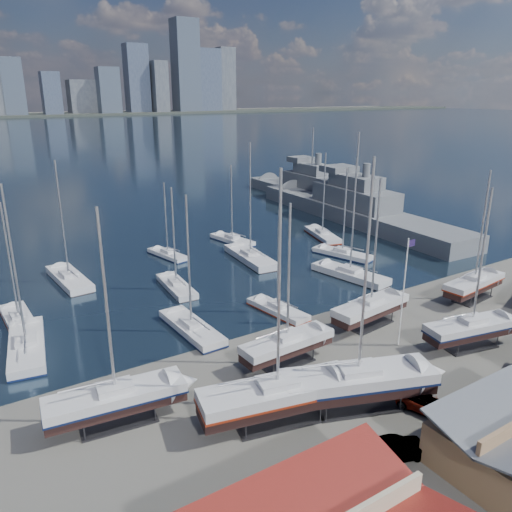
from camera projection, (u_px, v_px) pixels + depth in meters
ground at (359, 360)px, 46.68m from camera, size 1400.00×1400.00×0.00m
sailboat_cradle_0 at (116, 399)px, 37.17m from camera, size 10.66×4.07×16.74m
sailboat_cradle_1 at (277, 395)px, 37.42m from camera, size 12.50×5.86×19.23m
sailboat_cradle_2 at (287, 344)px, 45.48m from camera, size 9.31×2.98×15.11m
sailboat_cradle_3 at (358, 381)px, 39.12m from camera, size 12.83×7.54×19.74m
sailboat_cradle_4 at (371, 307)px, 53.10m from camera, size 9.95×3.76×15.86m
sailboat_cradle_5 at (471, 328)px, 48.49m from camera, size 10.14×4.64×15.84m
sailboat_cradle_6 at (474, 283)px, 59.81m from camera, size 9.89×3.72×15.64m
sailboat_moored_0 at (27, 348)px, 48.22m from camera, size 4.93×11.79×17.09m
sailboat_moored_1 at (19, 322)px, 53.75m from camera, size 2.98×9.50×14.07m
sailboat_moored_2 at (69, 280)px, 65.72m from camera, size 3.89×11.29×16.75m
sailboat_moored_3 at (192, 329)px, 52.06m from camera, size 3.23×10.29×15.23m
sailboat_moored_4 at (176, 287)px, 63.35m from camera, size 3.24×9.26×13.72m
sailboat_moored_5 at (168, 255)px, 75.91m from camera, size 3.88×8.30×11.97m
sailboat_moored_6 at (278, 310)px, 56.65m from camera, size 3.47×8.60×12.50m
sailboat_moored_7 at (250, 259)px, 74.28m from camera, size 4.51×12.29×18.15m
sailboat_moored_8 at (232, 241)px, 83.36m from camera, size 4.12×9.34×13.50m
sailboat_moored_9 at (350, 275)px, 67.39m from camera, size 5.12×11.50×16.79m
sailboat_moored_10 at (342, 255)px, 76.08m from camera, size 5.32×9.80×14.12m
sailboat_moored_11 at (322, 236)px, 86.20m from camera, size 5.55×10.51×15.14m
naval_ship_east at (354, 212)px, 97.33m from camera, size 11.64×54.01×18.82m
naval_ship_west at (311, 193)px, 116.06m from camera, size 8.21×44.94×18.03m
car_a at (352, 466)px, 32.39m from camera, size 2.39×4.43×1.43m
car_b at (396, 449)px, 33.90m from camera, size 4.76×2.81×1.48m
car_c at (427, 404)px, 39.00m from camera, size 3.56×5.13×1.30m
flagpole at (405, 286)px, 47.66m from camera, size 0.98×0.12×11.01m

